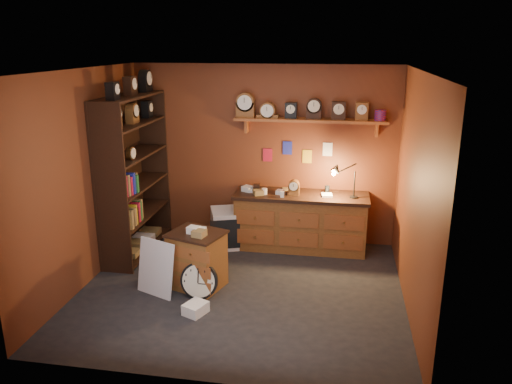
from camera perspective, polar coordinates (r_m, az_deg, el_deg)
The scene contains 11 objects.
floor at distance 6.43m, azimuth -1.69°, elevation -11.10°, with size 4.00×4.00×0.00m, color black.
room_shell at distance 5.92m, azimuth -1.19°, elevation 4.26°, with size 4.02×3.62×2.71m.
shelving_unit at distance 7.38m, azimuth -14.03°, elevation 2.57°, with size 0.47×1.60×2.58m.
workbench at distance 7.50m, azimuth 5.12°, elevation -3.00°, with size 1.98×0.66×1.36m.
low_cabinet at distance 6.38m, azimuth -6.75°, elevation -7.44°, with size 0.78×0.71×0.82m.
big_round_clock at distance 6.18m, azimuth -6.52°, elevation -10.03°, with size 0.46×0.16×0.46m.
white_panel at distance 6.46m, azimuth -11.22°, elevation -11.26°, with size 0.53×0.02×0.71m, color silver.
mini_fridge at distance 7.64m, azimuth -3.01°, elevation -4.10°, with size 0.69×0.71×0.56m.
floor_box_a at distance 7.62m, azimuth -12.66°, elevation -6.18°, with size 0.27×0.23×0.17m, color olive.
floor_box_b at distance 5.93m, azimuth -6.92°, elevation -13.07°, with size 0.21×0.26×0.13m, color white.
floor_box_c at distance 7.43m, azimuth -8.36°, elevation -6.47°, with size 0.25×0.21×0.19m, color olive.
Camera 1 is at (1.14, -5.56, 3.01)m, focal length 35.00 mm.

